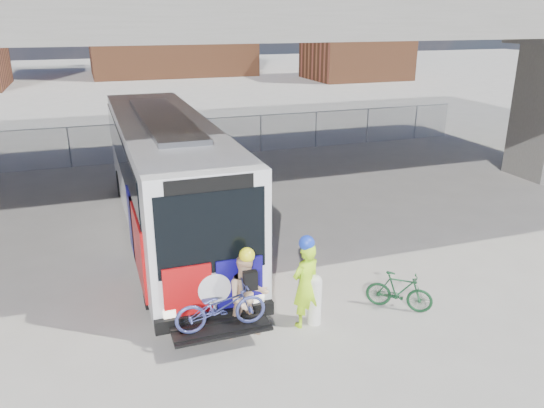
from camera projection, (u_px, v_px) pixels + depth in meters
name	position (u px, v px, depth m)	size (l,w,h in m)	color
ground	(259.00, 260.00, 14.82)	(160.00, 160.00, 0.00)	#9E9991
bus	(166.00, 168.00, 16.02)	(2.67, 12.90, 3.69)	silver
overpass	(217.00, 12.00, 16.19)	(40.00, 16.00, 7.95)	#605E59
chainlink_fence	(180.00, 129.00, 25.01)	(30.00, 0.06, 30.00)	gray
brick_buildings	(130.00, 26.00, 56.28)	(54.00, 22.00, 12.00)	brown
bollard	(315.00, 298.00, 11.57)	(0.31, 0.31, 1.18)	silver
cyclist_hivis	(306.00, 283.00, 11.37)	(0.82, 0.66, 2.13)	#B7FF1A
cyclist_tan	(248.00, 296.00, 10.98)	(0.92, 0.73, 2.05)	#DDB38D
bike_parked	(399.00, 291.00, 12.19)	(0.43, 1.53, 0.92)	#154122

